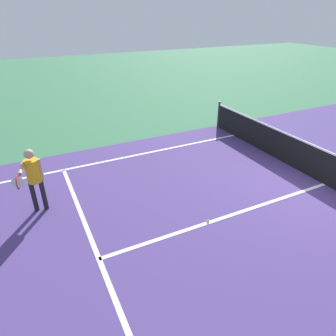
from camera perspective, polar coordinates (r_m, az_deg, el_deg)
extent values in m
plane|color=#38724C|center=(9.47, 27.57, -2.75)|extent=(60.00, 60.00, 0.00)
cube|color=#4C387A|center=(9.47, 27.57, -2.74)|extent=(10.62, 24.40, 0.00)
cube|color=white|center=(9.71, -16.60, 0.22)|extent=(0.10, 11.89, 0.01)
cube|color=white|center=(6.29, -12.99, -16.49)|extent=(8.22, 0.10, 0.01)
cube|color=white|center=(7.37, 11.98, -8.72)|extent=(0.10, 6.40, 0.01)
cylinder|color=#33383D|center=(12.61, 9.63, 10.03)|extent=(0.09, 0.09, 1.07)
cube|color=black|center=(9.27, 28.18, -0.32)|extent=(10.37, 0.02, 0.91)
cube|color=white|center=(9.08, 28.85, 2.35)|extent=(10.37, 0.03, 0.05)
cylinder|color=black|center=(7.80, -22.55, -4.75)|extent=(0.11, 0.11, 0.79)
cylinder|color=black|center=(7.83, -24.13, -4.97)|extent=(0.11, 0.11, 0.79)
cylinder|color=gold|center=(7.50, -24.30, -0.52)|extent=(0.32, 0.32, 0.56)
sphere|color=tan|center=(7.32, -24.94, 2.42)|extent=(0.22, 0.22, 0.22)
cylinder|color=tan|center=(7.47, -23.03, -0.28)|extent=(0.08, 0.08, 0.54)
cylinder|color=tan|center=(7.19, -26.12, -0.09)|extent=(0.54, 0.16, 0.08)
cylinder|color=black|center=(6.86, -26.44, -1.51)|extent=(0.22, 0.06, 0.03)
torus|color=red|center=(6.65, -26.65, -2.48)|extent=(0.28, 0.06, 0.28)
cylinder|color=silver|center=(6.65, -26.65, -2.48)|extent=(0.04, 0.25, 0.25)
sphere|color=#CCE033|center=(7.05, 7.60, -9.95)|extent=(0.07, 0.07, 0.07)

